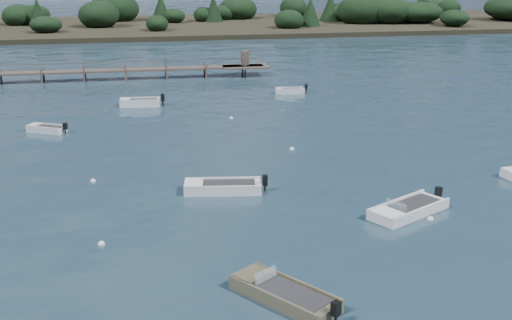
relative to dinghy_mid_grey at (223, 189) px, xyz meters
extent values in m
plane|color=#162733|center=(3.63, 48.25, -0.16)|extent=(400.00, 400.00, 0.00)
cube|color=silver|center=(0.01, 0.00, -0.06)|extent=(4.42, 2.22, 0.70)
cube|color=silver|center=(-1.58, 0.24, 0.36)|extent=(1.22, 1.58, 0.14)
cube|color=black|center=(0.34, -0.05, 0.28)|extent=(3.03, 1.70, 0.12)
cube|color=silver|center=(-0.10, -0.74, 0.36)|extent=(4.20, 0.74, 0.14)
cube|color=silver|center=(0.12, 0.74, 0.36)|extent=(4.20, 0.74, 0.14)
cube|color=black|center=(2.32, -0.35, 0.48)|extent=(0.33, 0.38, 0.55)
cylinder|color=black|center=(2.32, -0.35, -0.01)|extent=(0.11, 0.11, 0.55)
cube|color=silver|center=(-4.06, 22.82, -0.04)|extent=(3.56, 1.72, 0.80)
cube|color=silver|center=(-5.36, 22.96, 0.43)|extent=(0.95, 1.32, 0.16)
cube|color=black|center=(-3.79, 22.79, 0.33)|extent=(2.44, 1.34, 0.14)
cube|color=silver|center=(-4.13, 22.21, 0.43)|extent=(3.43, 0.49, 0.16)
cube|color=silver|center=(-4.00, 23.44, 0.43)|extent=(3.43, 0.49, 0.16)
cube|color=black|center=(-2.10, 22.62, 0.56)|extent=(0.36, 0.42, 0.63)
cylinder|color=black|center=(-2.10, 22.62, 0.01)|extent=(0.13, 0.13, 0.63)
cube|color=brown|center=(0.62, -12.17, -0.06)|extent=(3.86, 4.49, 0.67)
cube|color=brown|center=(-0.35, -10.82, 0.33)|extent=(1.79, 1.70, 0.13)
cube|color=black|center=(0.83, -12.45, 0.25)|extent=(2.79, 3.17, 0.11)
cube|color=brown|center=(0.01, -12.61, 0.33)|extent=(2.64, 3.62, 0.13)
cube|color=brown|center=(1.23, -11.73, 0.33)|extent=(2.64, 3.62, 0.13)
cube|color=black|center=(2.02, -14.11, 0.44)|extent=(0.42, 0.40, 0.52)
cylinder|color=black|center=(2.02, -14.11, -0.02)|extent=(0.13, 0.13, 0.52)
cube|color=silver|center=(0.06, -11.39, 0.56)|extent=(1.03, 0.80, 0.40)
cube|color=silver|center=(8.80, -4.96, -0.06)|extent=(4.78, 3.64, 0.66)
cube|color=silver|center=(7.29, -5.78, 0.32)|extent=(1.68, 1.86, 0.13)
cube|color=black|center=(9.11, -4.79, 0.25)|extent=(3.35, 2.66, 0.11)
cube|color=silver|center=(9.17, -5.66, 0.32)|extent=(4.03, 2.25, 0.13)
cube|color=silver|center=(8.42, -4.26, 0.32)|extent=(4.03, 2.25, 0.13)
cube|color=black|center=(10.96, -3.79, 0.44)|extent=(0.38, 0.41, 0.52)
cylinder|color=black|center=(10.96, -3.79, -0.02)|extent=(0.13, 0.13, 0.52)
cube|color=silver|center=(7.92, -5.43, 0.55)|extent=(0.71, 1.14, 0.39)
cube|color=silver|center=(-11.08, 15.18, -0.07)|extent=(3.04, 2.36, 0.62)
cube|color=silver|center=(-12.03, 15.69, 0.29)|extent=(1.09, 1.24, 0.12)
cube|color=black|center=(-10.88, 15.07, 0.22)|extent=(2.13, 1.73, 0.11)
cube|color=silver|center=(-11.33, 14.72, 0.29)|extent=(2.54, 1.44, 0.12)
cube|color=silver|center=(-10.83, 15.64, 0.29)|extent=(2.54, 1.44, 0.12)
cube|color=black|center=(-9.66, 14.41, 0.40)|extent=(0.36, 0.38, 0.49)
cylinder|color=black|center=(-9.66, 14.41, -0.02)|extent=(0.12, 0.12, 0.49)
cube|color=silver|center=(10.15, 25.73, -0.07)|extent=(2.80, 1.32, 0.63)
cube|color=silver|center=(9.12, 25.82, 0.30)|extent=(0.74, 1.03, 0.13)
cube|color=black|center=(10.36, 25.71, 0.23)|extent=(1.92, 1.03, 0.11)
cube|color=silver|center=(10.10, 25.24, 0.30)|extent=(2.72, 0.35, 0.13)
cube|color=silver|center=(10.19, 26.22, 0.30)|extent=(2.72, 0.35, 0.13)
cube|color=black|center=(11.70, 25.59, 0.41)|extent=(0.28, 0.33, 0.50)
cylinder|color=black|center=(11.70, 25.59, -0.02)|extent=(0.10, 0.10, 0.50)
sphere|color=silver|center=(9.54, -5.91, -0.16)|extent=(0.32, 0.32, 0.32)
sphere|color=silver|center=(-6.37, -5.78, -0.16)|extent=(0.32, 0.32, 0.32)
sphere|color=silver|center=(16.93, -0.09, -0.16)|extent=(0.32, 0.32, 0.32)
sphere|color=silver|center=(3.07, 16.75, -0.16)|extent=(0.32, 0.32, 0.32)
sphere|color=silver|center=(5.77, 7.33, -0.16)|extent=(0.32, 0.32, 0.32)
sphere|color=silver|center=(-7.16, 3.12, -0.16)|extent=(0.32, 0.32, 0.32)
cube|color=#4D4038|center=(7.63, 36.25, 0.84)|extent=(5.00, 3.20, 0.18)
cube|color=#4D4038|center=(7.63, 36.25, 1.74)|extent=(0.80, 0.80, 1.60)
cylinder|color=#4D4038|center=(-18.11, 37.11, 0.24)|extent=(0.20, 0.20, 2.20)
cylinder|color=#4D4038|center=(-13.84, 35.40, 0.24)|extent=(0.20, 0.20, 2.20)
cylinder|color=#4D4038|center=(-13.84, 37.11, 0.24)|extent=(0.20, 0.20, 2.20)
cylinder|color=#4D4038|center=(-9.57, 35.40, 0.24)|extent=(0.20, 0.20, 2.20)
cylinder|color=#4D4038|center=(-9.57, 37.11, 0.24)|extent=(0.20, 0.20, 2.20)
cylinder|color=#4D4038|center=(-5.31, 35.40, 0.24)|extent=(0.20, 0.20, 2.20)
cylinder|color=#4D4038|center=(-5.31, 37.11, 0.24)|extent=(0.20, 0.20, 2.20)
cylinder|color=#4D4038|center=(-1.04, 35.40, 0.24)|extent=(0.20, 0.20, 2.20)
cylinder|color=#4D4038|center=(-1.04, 37.11, 0.24)|extent=(0.20, 0.20, 2.20)
cylinder|color=#4D4038|center=(3.23, 35.40, 0.24)|extent=(0.20, 0.20, 2.20)
cylinder|color=#4D4038|center=(3.23, 37.11, 0.24)|extent=(0.20, 0.20, 2.20)
cylinder|color=#4D4038|center=(7.49, 35.40, 0.24)|extent=(0.20, 0.20, 2.20)
cylinder|color=#4D4038|center=(7.49, 37.11, 0.24)|extent=(0.20, 0.20, 2.20)
cube|color=black|center=(28.63, 88.25, -0.16)|extent=(190.00, 40.00, 1.60)
ellipsoid|color=black|center=(28.63, 88.25, 2.64)|extent=(180.50, 36.00, 4.40)
camera|label=1|loc=(-4.51, -33.13, 12.19)|focal=45.00mm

